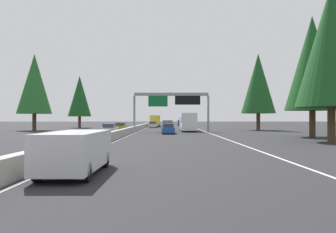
% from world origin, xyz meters
% --- Properties ---
extents(ground_plane, '(320.00, 320.00, 0.00)m').
position_xyz_m(ground_plane, '(60.00, 0.00, 0.00)').
color(ground_plane, '#262628').
extents(median_barrier, '(180.00, 0.56, 0.90)m').
position_xyz_m(median_barrier, '(80.00, 0.30, 0.45)').
color(median_barrier, '#9E9B93').
rests_on(median_barrier, ground).
extents(shoulder_stripe_right, '(160.00, 0.16, 0.01)m').
position_xyz_m(shoulder_stripe_right, '(70.00, -11.52, 0.01)').
color(shoulder_stripe_right, silver).
rests_on(shoulder_stripe_right, ground).
extents(shoulder_stripe_median, '(160.00, 0.16, 0.01)m').
position_xyz_m(shoulder_stripe_median, '(70.00, -0.25, 0.01)').
color(shoulder_stripe_median, silver).
rests_on(shoulder_stripe_median, ground).
extents(sign_gantry_overhead, '(0.50, 12.68, 6.49)m').
position_xyz_m(sign_gantry_overhead, '(50.74, -6.03, 5.16)').
color(sign_gantry_overhead, gray).
rests_on(sign_gantry_overhead, ground).
extents(minivan_mid_right, '(5.00, 1.95, 1.69)m').
position_xyz_m(minivan_mid_right, '(9.78, -1.62, 0.95)').
color(minivan_mid_right, silver).
rests_on(minivan_mid_right, ground).
extents(sedan_near_right, '(4.40, 1.80, 1.47)m').
position_xyz_m(sedan_near_right, '(43.38, -5.35, 0.68)').
color(sedan_near_right, '#1E4793').
rests_on(sedan_near_right, ground).
extents(pickup_near_center, '(5.60, 2.00, 1.86)m').
position_xyz_m(pickup_near_center, '(58.04, -5.23, 0.91)').
color(pickup_near_center, slate).
rests_on(pickup_near_center, ground).
extents(box_truck_mid_center, '(8.50, 2.40, 2.95)m').
position_xyz_m(box_truck_mid_center, '(81.66, -1.95, 1.61)').
color(box_truck_mid_center, gold).
rests_on(box_truck_mid_center, ground).
extents(sedan_distant_b, '(4.40, 1.80, 1.47)m').
position_xyz_m(sedan_distant_b, '(78.23, -5.47, 0.68)').
color(sedan_distant_b, maroon).
rests_on(sedan_distant_b, ground).
extents(sedan_mid_left, '(4.40, 1.80, 1.47)m').
position_xyz_m(sedan_mid_left, '(73.48, -1.70, 0.68)').
color(sedan_mid_left, silver).
rests_on(sedan_mid_left, ground).
extents(bus_far_center, '(11.50, 2.55, 3.10)m').
position_xyz_m(bus_far_center, '(54.62, -8.78, 1.72)').
color(bus_far_center, white).
rests_on(bus_far_center, ground).
extents(minivan_far_right, '(5.00, 1.95, 1.69)m').
position_xyz_m(minivan_far_right, '(95.73, -9.20, 0.95)').
color(minivan_far_right, '#1E4793').
rests_on(minivan_far_right, ground).
extents(oncoming_near, '(4.40, 1.80, 1.47)m').
position_xyz_m(oncoming_near, '(42.86, 2.97, 0.68)').
color(oncoming_near, silver).
rests_on(oncoming_near, ground).
extents(oncoming_far, '(4.40, 1.80, 1.47)m').
position_xyz_m(oncoming_far, '(54.79, 3.08, 0.68)').
color(oncoming_far, '#AD931E').
rests_on(oncoming_far, ground).
extents(conifer_right_foreground, '(6.55, 6.55, 14.90)m').
position_xyz_m(conifer_right_foreground, '(27.26, -20.70, 9.06)').
color(conifer_right_foreground, '#4C3823').
rests_on(conifer_right_foreground, ground).
extents(conifer_right_near, '(6.36, 6.36, 14.46)m').
position_xyz_m(conifer_right_near, '(35.27, -22.46, 8.79)').
color(conifer_right_near, '#4C3823').
rests_on(conifer_right_near, ground).
extents(conifer_right_mid, '(6.31, 6.31, 14.35)m').
position_xyz_m(conifer_right_mid, '(57.35, -22.18, 8.73)').
color(conifer_right_mid, '#4C3823').
rests_on(conifer_right_mid, ground).
extents(conifer_left_near, '(6.15, 6.15, 13.97)m').
position_xyz_m(conifer_left_near, '(55.85, 19.07, 8.50)').
color(conifer_left_near, '#4C3823').
rests_on(conifer_left_near, ground).
extents(conifer_left_mid, '(5.36, 5.36, 12.17)m').
position_xyz_m(conifer_left_mid, '(72.69, 15.41, 7.40)').
color(conifer_left_mid, '#4C3823').
rests_on(conifer_left_mid, ground).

